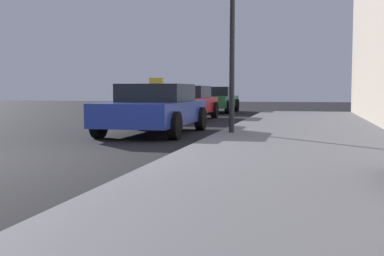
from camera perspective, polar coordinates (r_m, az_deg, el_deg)
name	(u,v)px	position (r m, az deg, el deg)	size (l,w,h in m)	color
ground_plane	(45,161)	(8.24, -16.41, -3.62)	(80.00, 80.00, 0.00)	black
sidewalk	(304,165)	(7.16, 12.71, -4.13)	(4.00, 32.00, 0.15)	slate
car_blue	(155,108)	(12.79, -4.29, 2.25)	(2.05, 4.31, 1.43)	#233899
car_red	(186,102)	(18.82, -0.72, 2.94)	(1.95, 4.19, 1.27)	red
car_green	(215,99)	(24.82, 2.60, 3.29)	(2.02, 4.38, 1.27)	#196638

